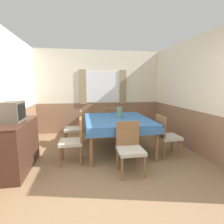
% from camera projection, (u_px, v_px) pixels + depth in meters
% --- Properties ---
extents(ground_plane, '(16.00, 16.00, 0.00)m').
position_uv_depth(ground_plane, '(132.00, 215.00, 2.08)').
color(ground_plane, '#846647').
extents(wall_back, '(4.31, 0.09, 2.60)m').
position_uv_depth(wall_back, '(99.00, 92.00, 5.62)').
color(wall_back, silver).
rests_on(wall_back, ground_plane).
extents(wall_left, '(0.05, 4.23, 2.60)m').
position_uv_depth(wall_left, '(8.00, 97.00, 3.41)').
color(wall_left, silver).
rests_on(wall_left, ground_plane).
extents(wall_right, '(0.05, 4.23, 2.60)m').
position_uv_depth(wall_right, '(192.00, 95.00, 4.07)').
color(wall_right, silver).
rests_on(wall_right, ground_plane).
extents(dining_table, '(1.49, 1.74, 0.76)m').
position_uv_depth(dining_table, '(117.00, 122.00, 4.07)').
color(dining_table, '#386BA8').
rests_on(dining_table, ground_plane).
extents(chair_right_near, '(0.44, 0.44, 0.88)m').
position_uv_depth(chair_right_near, '(166.00, 134.00, 3.75)').
color(chair_right_near, brown).
rests_on(chair_right_near, ground_plane).
extents(chair_head_near, '(0.44, 0.44, 0.88)m').
position_uv_depth(chair_head_near, '(130.00, 146.00, 3.04)').
color(chair_head_near, brown).
rests_on(chair_head_near, ground_plane).
extents(chair_head_window, '(0.44, 0.44, 0.88)m').
position_uv_depth(chair_head_window, '(110.00, 121.00, 5.16)').
color(chair_head_window, brown).
rests_on(chair_head_window, ground_plane).
extents(chair_left_far, '(0.44, 0.44, 0.88)m').
position_uv_depth(chair_left_far, '(76.00, 127.00, 4.44)').
color(chair_left_far, brown).
rests_on(chair_left_far, ground_plane).
extents(chair_left_near, '(0.44, 0.44, 0.88)m').
position_uv_depth(chair_left_near, '(74.00, 139.00, 3.43)').
color(chair_left_near, brown).
rests_on(chair_left_near, ground_plane).
extents(sideboard, '(0.46, 1.25, 0.89)m').
position_uv_depth(sideboard, '(17.00, 145.00, 3.13)').
color(sideboard, '#3D2319').
rests_on(sideboard, ground_plane).
extents(tv, '(0.29, 0.44, 0.35)m').
position_uv_depth(tv, '(13.00, 112.00, 2.99)').
color(tv, '#51473D').
rests_on(tv, sideboard).
extents(vase, '(0.12, 0.12, 0.26)m').
position_uv_depth(vase, '(120.00, 112.00, 4.11)').
color(vase, slate).
rests_on(vase, dining_table).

